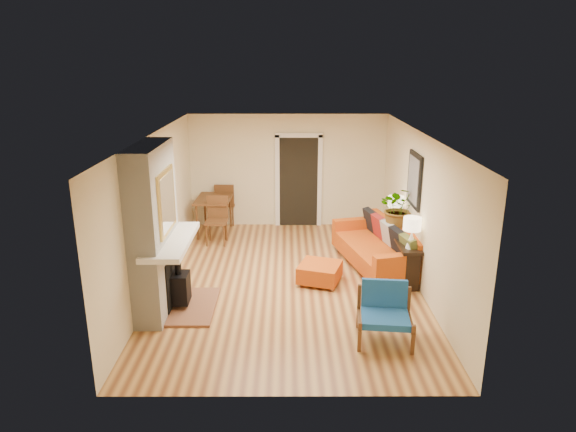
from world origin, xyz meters
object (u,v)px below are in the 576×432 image
Objects in this scene: sofa at (380,247)px; lamp_near at (412,229)px; ottoman at (320,272)px; console_table at (401,242)px; lamp_far at (395,206)px; dining_table at (218,205)px; blue_chair at (385,309)px; houseplant at (399,208)px.

lamp_near is (0.33, -0.93, 0.67)m from sofa.
ottoman is 1.63m from console_table.
lamp_far is at bearing 90.00° from lamp_near.
blue_chair is at bearing -57.21° from dining_table.
houseplant is at bearing 27.36° from ottoman.
ottoman is 2.01m from blue_chair.
lamp_near is 1.00× the size of lamp_far.
console_table is 3.43× the size of lamp_near.
houseplant reaches higher than lamp_near.
houseplant reaches higher than lamp_far.
lamp_near is at bearing -90.00° from lamp_far.
dining_table is 3.45× the size of lamp_far.
sofa is 3.86m from dining_table.
houseplant reaches higher than blue_chair.
lamp_near reaches higher than dining_table.
dining_table is 1.01× the size of console_table.
houseplant is (0.71, 2.61, 0.72)m from blue_chair.
lamp_near reaches higher than sofa.
houseplant is (-0.01, -0.38, 0.08)m from lamp_far.
lamp_far reaches higher than blue_chair.
blue_chair is at bearing -105.14° from houseplant.
dining_table is (-3.31, 1.98, 0.26)m from sofa.
ottoman is 1.59× the size of lamp_near.
dining_table is at bearing 152.10° from houseplant.
ottoman is at bearing -152.64° from houseplant.
houseplant reaches higher than dining_table.
lamp_near and lamp_far have the same top height.
lamp_near reaches higher than ottoman.
blue_chair is at bearing -98.53° from sofa.
lamp_far reaches higher than sofa.
sofa is 0.87m from lamp_far.
blue_chair is 1.89m from lamp_near.
sofa is at bearing 109.82° from lamp_near.
lamp_far is at bearing 76.51° from blue_chair.
blue_chair is 1.53× the size of lamp_far.
sofa reaches higher than blue_chair.
houseplant is at bearing 74.86° from blue_chair.
lamp_near is (3.64, -2.91, 0.41)m from dining_table.
blue_chair is at bearing -107.17° from console_table.
lamp_far is (3.64, -1.55, 0.41)m from dining_table.
dining_table is at bearing 141.38° from lamp_near.
lamp_near is 0.64× the size of houseplant.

